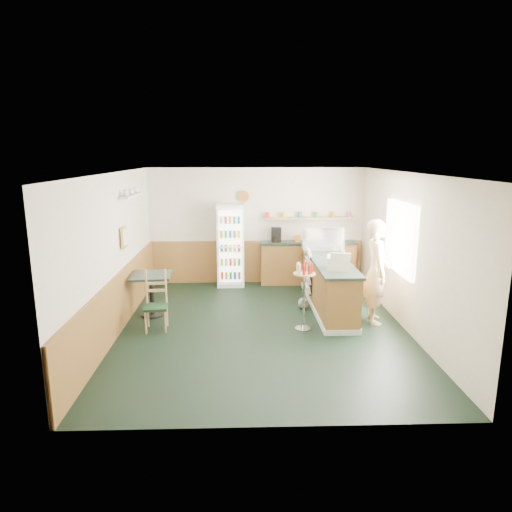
{
  "coord_description": "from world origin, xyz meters",
  "views": [
    {
      "loc": [
        -0.36,
        -7.57,
        3.0
      ],
      "look_at": [
        -0.09,
        0.6,
        1.17
      ],
      "focal_mm": 32.0,
      "sensor_mm": 36.0,
      "label": 1
    }
  ],
  "objects_px": {
    "cash_register": "(338,263)",
    "cafe_table": "(151,287)",
    "drinks_fridge": "(231,245)",
    "cafe_chair": "(157,299)",
    "display_case": "(323,240)",
    "condiment_stand": "(304,286)",
    "shopkeeper": "(376,272)"
  },
  "relations": [
    {
      "from": "drinks_fridge",
      "to": "condiment_stand",
      "type": "xyz_separation_m",
      "value": [
        1.32,
        -2.82,
        -0.15
      ]
    },
    {
      "from": "display_case",
      "to": "drinks_fridge",
      "type": "bearing_deg",
      "value": 152.38
    },
    {
      "from": "cash_register",
      "to": "display_case",
      "type": "bearing_deg",
      "value": 101.49
    },
    {
      "from": "drinks_fridge",
      "to": "cash_register",
      "type": "xyz_separation_m",
      "value": [
        1.96,
        -2.54,
        0.18
      ]
    },
    {
      "from": "condiment_stand",
      "to": "cafe_table",
      "type": "distance_m",
      "value": 2.88
    },
    {
      "from": "display_case",
      "to": "cafe_chair",
      "type": "distance_m",
      "value": 3.67
    },
    {
      "from": "display_case",
      "to": "shopkeeper",
      "type": "xyz_separation_m",
      "value": [
        0.7,
        -1.48,
        -0.3
      ]
    },
    {
      "from": "cash_register",
      "to": "cafe_table",
      "type": "distance_m",
      "value": 3.48
    },
    {
      "from": "shopkeeper",
      "to": "cafe_chair",
      "type": "xyz_separation_m",
      "value": [
        -3.89,
        -0.18,
        -0.4
      ]
    },
    {
      "from": "cafe_table",
      "to": "cafe_chair",
      "type": "height_order",
      "value": "cafe_chair"
    },
    {
      "from": "cafe_chair",
      "to": "condiment_stand",
      "type": "bearing_deg",
      "value": -7.42
    },
    {
      "from": "drinks_fridge",
      "to": "cash_register",
      "type": "height_order",
      "value": "drinks_fridge"
    },
    {
      "from": "drinks_fridge",
      "to": "condiment_stand",
      "type": "bearing_deg",
      "value": -64.87
    },
    {
      "from": "display_case",
      "to": "cafe_chair",
      "type": "relative_size",
      "value": 0.81
    },
    {
      "from": "cash_register",
      "to": "cafe_chair",
      "type": "height_order",
      "value": "cash_register"
    },
    {
      "from": "drinks_fridge",
      "to": "display_case",
      "type": "bearing_deg",
      "value": -27.62
    },
    {
      "from": "shopkeeper",
      "to": "cafe_table",
      "type": "xyz_separation_m",
      "value": [
        -4.1,
        0.46,
        -0.37
      ]
    },
    {
      "from": "display_case",
      "to": "condiment_stand",
      "type": "height_order",
      "value": "display_case"
    },
    {
      "from": "drinks_fridge",
      "to": "cafe_table",
      "type": "bearing_deg",
      "value": -125.15
    },
    {
      "from": "cash_register",
      "to": "cafe_chair",
      "type": "xyz_separation_m",
      "value": [
        -3.19,
        -0.15,
        -0.58
      ]
    },
    {
      "from": "drinks_fridge",
      "to": "cafe_table",
      "type": "height_order",
      "value": "drinks_fridge"
    },
    {
      "from": "shopkeeper",
      "to": "condiment_stand",
      "type": "distance_m",
      "value": 1.38
    },
    {
      "from": "display_case",
      "to": "cafe_chair",
      "type": "height_order",
      "value": "display_case"
    },
    {
      "from": "display_case",
      "to": "shopkeeper",
      "type": "height_order",
      "value": "shopkeeper"
    },
    {
      "from": "drinks_fridge",
      "to": "cafe_chair",
      "type": "bearing_deg",
      "value": -114.68
    },
    {
      "from": "cafe_table",
      "to": "drinks_fridge",
      "type": "bearing_deg",
      "value": 54.85
    },
    {
      "from": "drinks_fridge",
      "to": "condiment_stand",
      "type": "height_order",
      "value": "drinks_fridge"
    },
    {
      "from": "display_case",
      "to": "shopkeeper",
      "type": "relative_size",
      "value": 0.45
    },
    {
      "from": "shopkeeper",
      "to": "condiment_stand",
      "type": "xyz_separation_m",
      "value": [
        -1.33,
        -0.31,
        -0.15
      ]
    },
    {
      "from": "drinks_fridge",
      "to": "cafe_chair",
      "type": "xyz_separation_m",
      "value": [
        -1.24,
        -2.69,
        -0.4
      ]
    },
    {
      "from": "cash_register",
      "to": "cafe_table",
      "type": "xyz_separation_m",
      "value": [
        -3.4,
        0.49,
        -0.55
      ]
    },
    {
      "from": "drinks_fridge",
      "to": "cafe_chair",
      "type": "distance_m",
      "value": 2.98
    }
  ]
}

